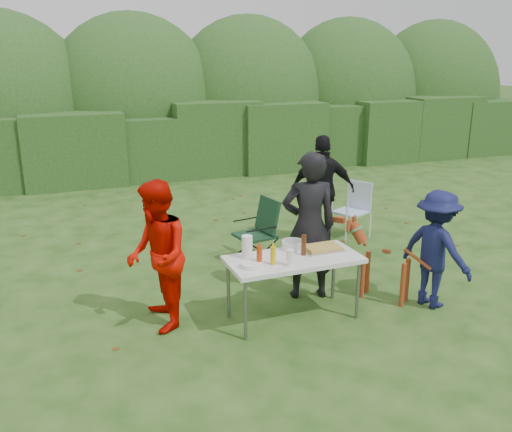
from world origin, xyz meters
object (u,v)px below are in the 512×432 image
object	(u,v)px
mustard_bottle	(273,256)
paper_towel_roll	(247,247)
child	(436,249)
ketchup_bottle	(259,256)
dog	(386,263)
camping_chair	(255,232)
beer_bottle	(304,245)
lawn_chair	(351,209)
person_red_jacket	(157,256)
person_cook	(309,226)
person_black_puffy	(322,190)
folding_table	(294,262)

from	to	relation	value
mustard_bottle	paper_towel_roll	distance (m)	0.34
child	paper_towel_roll	distance (m)	2.26
mustard_bottle	ketchup_bottle	distance (m)	0.15
dog	paper_towel_roll	size ratio (longest dim) A/B	3.86
camping_chair	dog	bearing A→B (deg)	111.57
dog	beer_bottle	distance (m)	1.19
lawn_chair	beer_bottle	bearing A→B (deg)	24.13
lawn_chair	paper_towel_roll	distance (m)	3.44
lawn_chair	ketchup_bottle	size ratio (longest dim) A/B	4.09
lawn_chair	person_red_jacket	bearing A→B (deg)	4.02
person_cook	paper_towel_roll	xyz separation A→B (m)	(-0.91, -0.30, -0.05)
person_cook	mustard_bottle	xyz separation A→B (m)	(-0.72, -0.58, -0.08)
child	mustard_bottle	distance (m)	2.02
ketchup_bottle	paper_towel_roll	xyz separation A→B (m)	(-0.04, 0.26, 0.02)
lawn_chair	beer_bottle	xyz separation A→B (m)	(-2.01, -2.31, 0.41)
beer_bottle	person_black_puffy	bearing A→B (deg)	57.40
child	beer_bottle	world-z (taller)	child
child	beer_bottle	xyz separation A→B (m)	(-1.58, 0.33, 0.15)
camping_chair	mustard_bottle	xyz separation A→B (m)	(-0.51, -1.87, 0.37)
beer_bottle	paper_towel_roll	xyz separation A→B (m)	(-0.62, 0.15, 0.01)
camping_chair	ketchup_bottle	size ratio (longest dim) A/B	4.30
lawn_chair	camping_chair	bearing A→B (deg)	-8.24
person_black_puffy	lawn_chair	bearing A→B (deg)	-150.27
lawn_chair	paper_towel_roll	bearing A→B (deg)	14.58
person_red_jacket	folding_table	bearing A→B (deg)	79.08
person_cook	child	world-z (taller)	person_cook
ketchup_bottle	dog	bearing A→B (deg)	4.16
paper_towel_roll	camping_chair	bearing A→B (deg)	65.98
person_cook	ketchup_bottle	size ratio (longest dim) A/B	8.34
lawn_chair	mustard_bottle	bearing A→B (deg)	20.19
person_cook	dog	distance (m)	1.04
ketchup_bottle	beer_bottle	bearing A→B (deg)	11.03
folding_table	lawn_chair	world-z (taller)	lawn_chair
camping_chair	mustard_bottle	bearing A→B (deg)	65.06
lawn_chair	mustard_bottle	size ratio (longest dim) A/B	4.50
folding_table	dog	xyz separation A→B (m)	(1.26, 0.04, -0.21)
folding_table	lawn_chair	distance (m)	3.18
person_black_puffy	dog	bearing A→B (deg)	103.29
beer_bottle	person_cook	bearing A→B (deg)	57.18
person_cook	beer_bottle	distance (m)	0.53
folding_table	dog	bearing A→B (deg)	1.69
person_red_jacket	paper_towel_roll	bearing A→B (deg)	82.06
camping_chair	paper_towel_roll	world-z (taller)	paper_towel_roll
mustard_bottle	beer_bottle	distance (m)	0.45
folding_table	child	distance (m)	1.74
person_cook	person_black_puffy	xyz separation A→B (m)	(1.13, 1.77, -0.05)
person_red_jacket	child	distance (m)	3.24
folding_table	dog	distance (m)	1.28
lawn_chair	ketchup_bottle	bearing A→B (deg)	18.25
person_cook	person_red_jacket	bearing A→B (deg)	18.00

